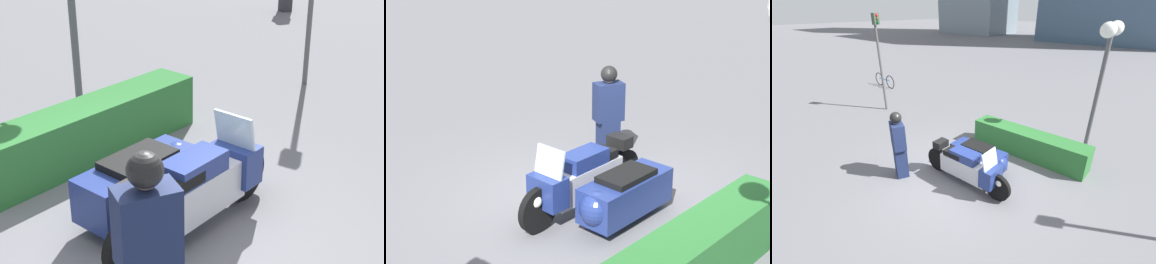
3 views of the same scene
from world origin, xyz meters
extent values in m
plane|color=slate|center=(0.00, 0.00, 0.00)|extent=(160.00, 160.00, 0.00)
cylinder|color=black|center=(1.28, 0.02, 0.32)|extent=(0.65, 0.11, 0.65)
cylinder|color=black|center=(-0.58, -0.01, 0.32)|extent=(0.65, 0.11, 0.65)
cylinder|color=black|center=(0.16, 0.68, 0.25)|extent=(0.51, 0.11, 0.50)
cube|color=#B7B7BC|center=(0.35, 0.01, 0.45)|extent=(1.31, 0.40, 0.45)
cube|color=navy|center=(0.35, 0.01, 0.78)|extent=(0.72, 0.37, 0.24)
cube|color=black|center=(0.05, 0.00, 0.76)|extent=(0.53, 0.37, 0.12)
cube|color=navy|center=(1.09, 0.01, 0.54)|extent=(0.33, 0.52, 0.44)
cube|color=silver|center=(1.04, 0.01, 0.96)|extent=(0.12, 0.50, 0.40)
sphere|color=white|center=(1.33, 0.02, 0.47)|extent=(0.18, 0.18, 0.18)
cube|color=navy|center=(0.22, 0.68, 0.40)|extent=(1.48, 0.58, 0.50)
sphere|color=navy|center=(0.85, 0.69, 0.43)|extent=(0.47, 0.48, 0.47)
cube|color=black|center=(0.22, 0.68, 0.69)|extent=(0.82, 0.49, 0.09)
cube|color=black|center=(-0.46, 0.00, 0.83)|extent=(0.24, 0.35, 0.18)
cube|color=#192347|center=(-1.12, -0.79, 1.14)|extent=(0.56, 0.47, 0.65)
sphere|color=tan|center=(-1.12, -0.79, 1.58)|extent=(0.22, 0.22, 0.22)
sphere|color=black|center=(-1.12, -0.79, 1.62)|extent=(0.28, 0.28, 0.28)
cube|color=#28662D|center=(0.86, 2.23, 0.37)|extent=(3.41, 0.64, 0.74)
cylinder|color=#4C4C4C|center=(5.25, 1.55, 1.39)|extent=(0.09, 0.09, 2.78)
camera|label=1|loc=(-3.68, -3.42, 3.56)|focal=55.00mm
camera|label=2|loc=(6.08, 5.24, 4.05)|focal=55.00mm
camera|label=3|loc=(3.70, -3.98, 3.93)|focal=24.00mm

